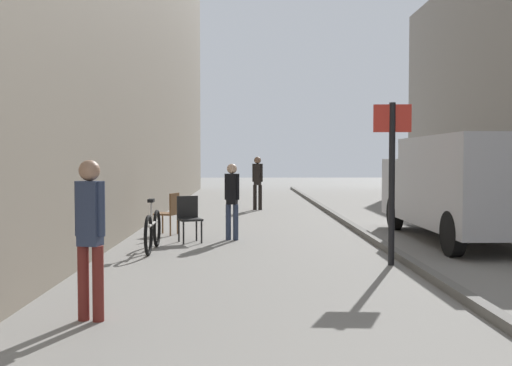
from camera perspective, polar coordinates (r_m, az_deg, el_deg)
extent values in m
plane|color=gray|center=(13.68, 3.39, -4.82)|extent=(80.00, 80.00, 0.00)
cube|color=#615F5B|center=(13.88, 9.93, -4.50)|extent=(0.16, 40.00, 0.12)
cylinder|color=maroon|center=(6.58, -16.29, -9.22)|extent=(0.12, 0.12, 0.80)
cylinder|color=maroon|center=(6.50, -14.97, -9.35)|extent=(0.12, 0.12, 0.80)
cube|color=#2D3851|center=(6.43, -15.71, -2.84)|extent=(0.26, 0.23, 0.68)
cylinder|color=#2D3851|center=(6.49, -16.65, -2.36)|extent=(0.09, 0.09, 0.58)
cylinder|color=#2D3851|center=(6.37, -14.75, -2.42)|extent=(0.09, 0.09, 0.58)
sphere|color=#9E755B|center=(6.41, -15.75, 1.16)|extent=(0.22, 0.22, 0.22)
cylinder|color=#2D3851|center=(12.42, -1.97, -3.80)|extent=(0.11, 0.11, 0.75)
cylinder|color=#2D3851|center=(12.47, -2.68, -3.78)|extent=(0.11, 0.11, 0.75)
cube|color=black|center=(12.39, -2.33, -0.58)|extent=(0.25, 0.22, 0.64)
cylinder|color=black|center=(12.36, -1.82, -0.36)|extent=(0.09, 0.09, 0.55)
cylinder|color=black|center=(12.42, -2.84, -0.35)|extent=(0.09, 0.09, 0.55)
sphere|color=tan|center=(12.38, -2.33, 1.39)|extent=(0.21, 0.21, 0.21)
cylinder|color=black|center=(19.75, -0.11, -1.39)|extent=(0.12, 0.12, 0.83)
cylinder|color=black|center=(19.72, 0.40, -1.40)|extent=(0.12, 0.12, 0.83)
cube|color=black|center=(19.70, 0.15, 0.84)|extent=(0.26, 0.24, 0.71)
cylinder|color=black|center=(19.72, -0.22, 1.00)|extent=(0.10, 0.10, 0.60)
cylinder|color=black|center=(19.68, 0.51, 1.00)|extent=(0.10, 0.10, 0.60)
sphere|color=brown|center=(19.69, 0.15, 2.21)|extent=(0.23, 0.23, 0.23)
cube|color=#B7B7BC|center=(12.37, 20.32, 0.07)|extent=(2.00, 4.03, 1.81)
cube|color=#B7B7BC|center=(15.01, 16.38, -0.37)|extent=(1.98, 1.57, 1.36)
cube|color=black|center=(15.52, 15.78, 0.83)|extent=(1.66, 0.05, 0.60)
cylinder|color=black|center=(14.65, 13.23, -2.83)|extent=(0.22, 0.80, 0.80)
cylinder|color=black|center=(15.19, 19.73, -2.72)|extent=(0.22, 0.80, 0.80)
cylinder|color=black|center=(10.90, 18.45, -4.66)|extent=(0.22, 0.80, 0.80)
cylinder|color=black|center=(9.69, 12.94, -0.12)|extent=(0.10, 0.10, 2.60)
cube|color=red|center=(9.70, 13.00, 6.09)|extent=(0.60, 0.07, 0.44)
torus|color=black|center=(11.64, -9.52, -4.33)|extent=(0.07, 0.72, 0.72)
torus|color=black|center=(10.61, -10.32, -4.98)|extent=(0.07, 0.72, 0.72)
cylinder|color=silver|center=(11.11, -9.91, -3.87)|extent=(0.06, 0.95, 0.05)
cylinder|color=silver|center=(10.90, -10.06, -2.83)|extent=(0.04, 0.04, 0.40)
cube|color=black|center=(10.89, -10.07, -1.67)|extent=(0.10, 0.24, 0.06)
cylinder|color=black|center=(12.03, -5.27, -4.73)|extent=(0.04, 0.04, 0.45)
cylinder|color=black|center=(11.93, -7.00, -4.80)|extent=(0.04, 0.04, 0.45)
cylinder|color=black|center=(12.39, -5.76, -4.53)|extent=(0.04, 0.04, 0.45)
cylinder|color=black|center=(12.29, -7.44, -4.59)|extent=(0.04, 0.04, 0.45)
cube|color=black|center=(12.13, -6.37, -3.52)|extent=(0.57, 0.57, 0.04)
cube|color=black|center=(12.30, -6.62, -2.29)|extent=(0.43, 0.19, 0.45)
cylinder|color=brown|center=(13.39, -9.70, -4.04)|extent=(0.04, 0.04, 0.45)
cylinder|color=brown|center=(13.72, -8.98, -3.88)|extent=(0.04, 0.04, 0.45)
cylinder|color=brown|center=(13.22, -8.25, -4.11)|extent=(0.04, 0.04, 0.45)
cylinder|color=brown|center=(13.56, -7.56, -3.94)|extent=(0.04, 0.04, 0.45)
cube|color=brown|center=(13.45, -8.63, -2.95)|extent=(0.56, 0.56, 0.04)
cube|color=brown|center=(13.34, -7.87, -1.94)|extent=(0.18, 0.43, 0.45)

